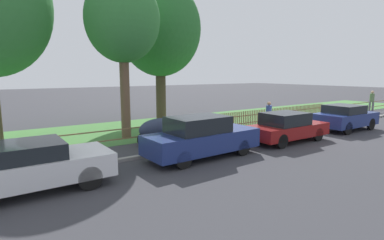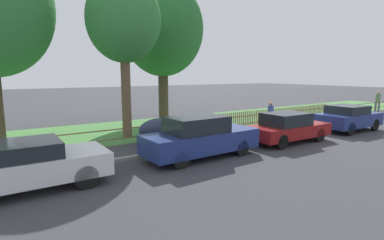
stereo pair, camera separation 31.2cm
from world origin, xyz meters
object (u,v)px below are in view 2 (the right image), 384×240
(parked_car_silver_hatchback, at_px, (28,164))
(parked_car_red_compact, at_px, (348,118))
(parked_car_navy_estate, at_px, (288,127))
(tree_behind_motorcycle, at_px, (124,21))
(pedestrian_near_fence, at_px, (271,114))
(tree_mid_park, at_px, (162,30))
(covered_motorcycle, at_px, (160,128))
(pedestrian_by_lamp, at_px, (378,100))
(parked_car_black_saloon, at_px, (200,137))

(parked_car_silver_hatchback, xyz_separation_m, parked_car_red_compact, (15.59, -0.01, 0.03))
(parked_car_navy_estate, height_order, tree_behind_motorcycle, tree_behind_motorcycle)
(parked_car_silver_hatchback, xyz_separation_m, parked_car_navy_estate, (10.52, -0.04, -0.01))
(parked_car_navy_estate, xyz_separation_m, pedestrian_near_fence, (1.64, 2.54, 0.20))
(tree_mid_park, distance_m, pedestrian_near_fence, 8.71)
(pedestrian_near_fence, bearing_deg, covered_motorcycle, 124.18)
(tree_behind_motorcycle, relative_size, pedestrian_near_fence, 4.84)
(parked_car_navy_estate, distance_m, pedestrian_by_lamp, 15.28)
(covered_motorcycle, xyz_separation_m, tree_mid_park, (3.26, 5.92, 5.20))
(parked_car_silver_hatchback, height_order, pedestrian_by_lamp, pedestrian_by_lamp)
(parked_car_red_compact, xyz_separation_m, tree_behind_motorcycle, (-10.87, 5.01, 4.84))
(tree_mid_park, bearing_deg, parked_car_black_saloon, -109.09)
(tree_behind_motorcycle, bearing_deg, tree_mid_park, 42.93)
(parked_car_red_compact, bearing_deg, parked_car_silver_hatchback, -179.00)
(tree_behind_motorcycle, height_order, tree_mid_park, tree_mid_park)
(covered_motorcycle, height_order, tree_mid_park, tree_mid_park)
(parked_car_navy_estate, relative_size, pedestrian_by_lamp, 2.39)
(parked_car_silver_hatchback, bearing_deg, pedestrian_by_lamp, 6.48)
(parked_car_red_compact, relative_size, pedestrian_near_fence, 2.43)
(parked_car_black_saloon, height_order, parked_car_navy_estate, parked_car_black_saloon)
(tree_mid_park, bearing_deg, tree_behind_motorcycle, -137.07)
(parked_car_silver_hatchback, distance_m, parked_car_black_saloon, 5.70)
(tree_mid_park, height_order, pedestrian_by_lamp, tree_mid_park)
(parked_car_red_compact, relative_size, pedestrian_by_lamp, 2.22)
(tree_behind_motorcycle, xyz_separation_m, pedestrian_near_fence, (7.45, -2.50, -4.69))
(parked_car_silver_hatchback, xyz_separation_m, tree_behind_motorcycle, (4.72, 5.01, 4.87))
(pedestrian_near_fence, bearing_deg, parked_car_silver_hatchback, 138.12)
(parked_car_silver_hatchback, distance_m, pedestrian_near_fence, 12.42)
(parked_car_black_saloon, height_order, tree_behind_motorcycle, tree_behind_motorcycle)
(parked_car_silver_hatchback, height_order, pedestrian_near_fence, pedestrian_near_fence)
(parked_car_navy_estate, bearing_deg, tree_mid_park, 102.34)
(covered_motorcycle, bearing_deg, parked_car_navy_estate, -25.84)
(pedestrian_near_fence, bearing_deg, pedestrian_by_lamp, -50.62)
(tree_behind_motorcycle, bearing_deg, pedestrian_near_fence, -18.58)
(tree_mid_park, xyz_separation_m, pedestrian_by_lamp, (16.77, -5.53, -4.95))
(parked_car_silver_hatchback, height_order, covered_motorcycle, parked_car_silver_hatchback)
(covered_motorcycle, height_order, tree_behind_motorcycle, tree_behind_motorcycle)
(tree_mid_park, height_order, pedestrian_near_fence, tree_mid_park)
(parked_car_red_compact, xyz_separation_m, pedestrian_by_lamp, (9.87, 3.18, 0.24))
(pedestrian_near_fence, distance_m, pedestrian_by_lamp, 13.31)
(covered_motorcycle, xyz_separation_m, pedestrian_near_fence, (6.74, -0.27, 0.17))
(parked_car_red_compact, bearing_deg, pedestrian_by_lamp, 18.86)
(tree_mid_park, relative_size, pedestrian_near_fence, 5.68)
(parked_car_red_compact, height_order, tree_behind_motorcycle, tree_behind_motorcycle)
(parked_car_red_compact, xyz_separation_m, covered_motorcycle, (-10.17, 2.78, -0.01))
(parked_car_black_saloon, distance_m, parked_car_red_compact, 9.89)
(parked_car_navy_estate, height_order, parked_car_red_compact, parked_car_red_compact)
(parked_car_navy_estate, height_order, pedestrian_by_lamp, pedestrian_by_lamp)
(parked_car_silver_hatchback, relative_size, parked_car_red_compact, 1.06)
(covered_motorcycle, bearing_deg, parked_car_red_compact, -12.23)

